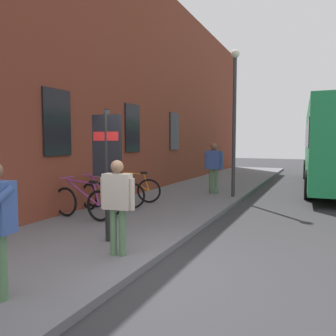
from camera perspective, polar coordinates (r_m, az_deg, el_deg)
The scene contains 11 objects.
ground at distance 10.40m, azimuth 17.30°, elevation -6.41°, with size 60.00×60.00×0.00m, color #2D2D30.
sidewalk_pavement at distance 12.93m, azimuth 6.31°, elevation -3.85°, with size 24.00×3.50×0.12m, color slate.
station_facade at distance 14.62m, azimuth -0.09°, elevation 12.65°, with size 22.00×0.65×8.02m.
bicycle_end_of_row at distance 8.07m, azimuth -14.61°, elevation -5.80°, with size 0.48×1.77×0.97m.
bicycle_under_window at distance 8.66m, azimuth -11.53°, elevation -5.04°, with size 0.71×1.69×0.97m.
bicycle_nearest_sign at distance 9.20m, azimuth -9.29°, elevation -4.45°, with size 0.62×1.72×0.97m.
bicycle_far_end at distance 9.97m, azimuth -6.25°, elevation -3.73°, with size 0.71×1.69×0.97m.
transit_info_sign at distance 6.03m, azimuth -10.49°, elevation 2.41°, with size 0.15×0.56×2.40m.
pedestrian_crossing_street at distance 5.30m, azimuth -8.73°, elevation -5.08°, with size 0.28×0.58×1.53m.
pedestrian_near_bus at distance 11.66m, azimuth 7.90°, elevation 0.86°, with size 0.26×0.67×1.77m.
street_lamp at distance 11.16m, azimuth 11.40°, elevation 9.84°, with size 0.28×0.28×4.79m.
Camera 1 is at (-4.13, -2.31, 1.93)m, focal length 35.26 mm.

